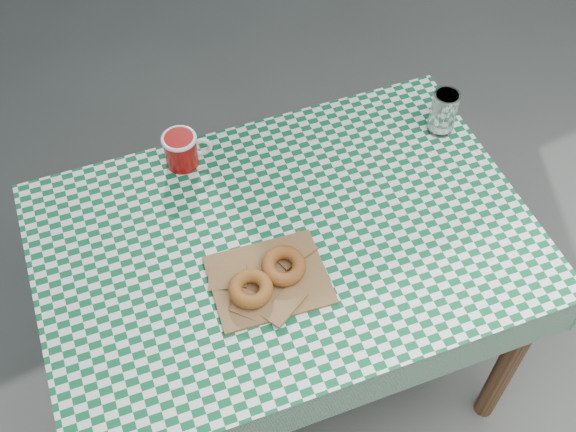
% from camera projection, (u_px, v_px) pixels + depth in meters
% --- Properties ---
extents(ground, '(60.00, 60.00, 0.00)m').
position_uv_depth(ground, '(316.00, 373.00, 2.37)').
color(ground, '#4F4F4A').
rests_on(ground, ground).
extents(table, '(1.31, 0.96, 0.75)m').
position_uv_depth(table, '(286.00, 315.00, 2.08)').
color(table, '#54311C').
rests_on(table, ground).
extents(tablecloth, '(1.33, 0.98, 0.01)m').
position_uv_depth(tablecloth, '(286.00, 239.00, 1.78)').
color(tablecloth, '#0D5730').
rests_on(tablecloth, table).
extents(paper_bag, '(0.31, 0.27, 0.01)m').
position_uv_depth(paper_bag, '(269.00, 279.00, 1.69)').
color(paper_bag, olive).
rests_on(paper_bag, tablecloth).
extents(bagel_front, '(0.14, 0.14, 0.03)m').
position_uv_depth(bagel_front, '(251.00, 289.00, 1.65)').
color(bagel_front, brown).
rests_on(bagel_front, paper_bag).
extents(bagel_back, '(0.15, 0.15, 0.03)m').
position_uv_depth(bagel_back, '(284.00, 266.00, 1.69)').
color(bagel_back, '#93481E').
rests_on(bagel_back, paper_bag).
extents(coffee_mug, '(0.21, 0.21, 0.10)m').
position_uv_depth(coffee_mug, '(181.00, 150.00, 1.89)').
color(coffee_mug, '#950B09').
rests_on(coffee_mug, tablecloth).
extents(drinking_glass, '(0.08, 0.08, 0.13)m').
position_uv_depth(drinking_glass, '(443.00, 112.00, 1.95)').
color(drinking_glass, white).
rests_on(drinking_glass, tablecloth).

